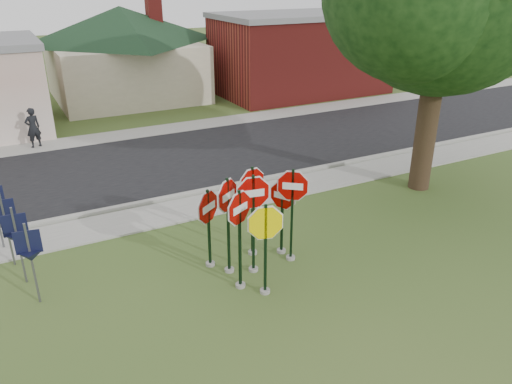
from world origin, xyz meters
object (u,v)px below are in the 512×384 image
stop_sign_yellow (265,237)px  stop_sign_left (240,226)px  stop_sign_center (253,209)px  pedestrian (33,128)px

stop_sign_yellow → stop_sign_left: size_ratio=0.91×
stop_sign_center → stop_sign_yellow: 1.01m
stop_sign_center → stop_sign_yellow: size_ratio=1.13×
stop_sign_center → pedestrian: stop_sign_center is taller
stop_sign_left → pedestrian: stop_sign_left is taller
stop_sign_yellow → stop_sign_left: bearing=130.1°
stop_sign_yellow → stop_sign_left: stop_sign_left is taller
stop_sign_yellow → pedestrian: 14.32m
stop_sign_yellow → stop_sign_left: 0.65m
stop_sign_center → stop_sign_left: stop_sign_center is taller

